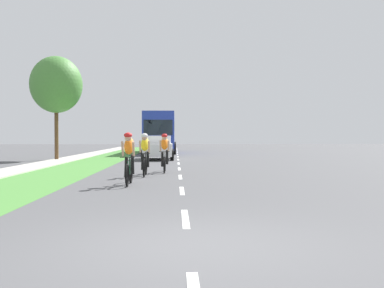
{
  "coord_description": "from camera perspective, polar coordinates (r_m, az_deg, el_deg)",
  "views": [
    {
      "loc": [
        -0.18,
        -5.75,
        1.45
      ],
      "look_at": [
        0.68,
        16.62,
        1.08
      ],
      "focal_mm": 40.96,
      "sensor_mm": 36.0,
      "label": 1
    }
  ],
  "objects": [
    {
      "name": "ground_plane",
      "position": [
        25.79,
        -1.79,
        -2.28
      ],
      "size": [
        120.0,
        120.0,
        0.0
      ],
      "primitive_type": "plane",
      "color": "#4C4C4F"
    },
    {
      "name": "grass_verge",
      "position": [
        26.19,
        -12.31,
        -2.25
      ],
      "size": [
        2.82,
        70.0,
        0.01
      ],
      "primitive_type": "cube",
      "color": "#478438",
      "rests_on": "ground_plane"
    },
    {
      "name": "sidewalk_concrete",
      "position": [
        26.68,
        -17.09,
        -2.2
      ],
      "size": [
        1.69,
        70.0,
        0.1
      ],
      "primitive_type": "cube",
      "color": "#B2ADA3",
      "rests_on": "ground_plane"
    },
    {
      "name": "lane_markings_center",
      "position": [
        29.78,
        -1.84,
        -1.84
      ],
      "size": [
        0.12,
        53.8,
        0.01
      ],
      "color": "white",
      "rests_on": "ground_plane"
    },
    {
      "name": "cyclist_lead",
      "position": [
        13.26,
        -8.22,
        -1.83
      ],
      "size": [
        0.42,
        1.72,
        1.58
      ],
      "color": "black",
      "rests_on": "ground_plane"
    },
    {
      "name": "cyclist_trailing",
      "position": [
        16.25,
        -6.15,
        -1.32
      ],
      "size": [
        0.42,
        1.72,
        1.58
      ],
      "color": "black",
      "rests_on": "ground_plane"
    },
    {
      "name": "cyclist_distant",
      "position": [
        17.9,
        -3.59,
        -1.11
      ],
      "size": [
        0.42,
        1.72,
        1.58
      ],
      "color": "black",
      "rests_on": "ground_plane"
    },
    {
      "name": "sedan_white",
      "position": [
        28.03,
        -4.4,
        -0.45
      ],
      "size": [
        1.98,
        4.3,
        1.52
      ],
      "color": "silver",
      "rests_on": "ground_plane"
    },
    {
      "name": "bus_blue",
      "position": [
        39.73,
        -4.11,
        1.71
      ],
      "size": [
        2.78,
        11.6,
        3.48
      ],
      "color": "#23389E",
      "rests_on": "ground_plane"
    },
    {
      "name": "street_tree_near",
      "position": [
        28.84,
        -17.26,
        7.36
      ],
      "size": [
        3.21,
        3.21,
        6.48
      ],
      "color": "brown",
      "rests_on": "ground_plane"
    }
  ]
}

